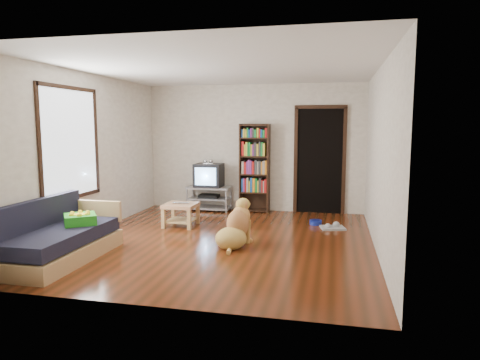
% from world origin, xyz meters
% --- Properties ---
extents(ground, '(5.00, 5.00, 0.00)m').
position_xyz_m(ground, '(0.00, 0.00, 0.00)').
color(ground, '#57220E').
rests_on(ground, ground).
extents(ceiling, '(5.00, 5.00, 0.00)m').
position_xyz_m(ceiling, '(0.00, 0.00, 2.60)').
color(ceiling, white).
rests_on(ceiling, ground).
extents(wall_back, '(4.50, 0.00, 4.50)m').
position_xyz_m(wall_back, '(0.00, 2.50, 1.30)').
color(wall_back, silver).
rests_on(wall_back, ground).
extents(wall_front, '(4.50, 0.00, 4.50)m').
position_xyz_m(wall_front, '(0.00, -2.50, 1.30)').
color(wall_front, silver).
rests_on(wall_front, ground).
extents(wall_left, '(0.00, 5.00, 5.00)m').
position_xyz_m(wall_left, '(-2.25, 0.00, 1.30)').
color(wall_left, silver).
rests_on(wall_left, ground).
extents(wall_right, '(0.00, 5.00, 5.00)m').
position_xyz_m(wall_right, '(2.25, 0.00, 1.30)').
color(wall_right, silver).
rests_on(wall_right, ground).
extents(green_cushion, '(0.56, 0.56, 0.13)m').
position_xyz_m(green_cushion, '(-1.75, -1.08, 0.49)').
color(green_cushion, green).
rests_on(green_cushion, sofa).
extents(laptop, '(0.31, 0.23, 0.02)m').
position_xyz_m(laptop, '(-0.98, 0.75, 0.41)').
color(laptop, silver).
rests_on(laptop, coffee_table).
extents(dog_bowl, '(0.22, 0.22, 0.08)m').
position_xyz_m(dog_bowl, '(1.34, 1.40, 0.04)').
color(dog_bowl, navy).
rests_on(dog_bowl, ground).
extents(grey_rag, '(0.47, 0.41, 0.03)m').
position_xyz_m(grey_rag, '(1.64, 1.15, 0.01)').
color(grey_rag, '#A5A5A5').
rests_on(grey_rag, ground).
extents(window, '(0.03, 1.46, 1.70)m').
position_xyz_m(window, '(-2.23, -0.50, 1.50)').
color(window, white).
rests_on(window, wall_left).
extents(doorway, '(1.03, 0.05, 2.19)m').
position_xyz_m(doorway, '(1.35, 2.48, 1.12)').
color(doorway, black).
rests_on(doorway, wall_back).
extents(tv_stand, '(0.90, 0.45, 0.50)m').
position_xyz_m(tv_stand, '(-0.90, 2.25, 0.27)').
color(tv_stand, '#99999E').
rests_on(tv_stand, ground).
extents(crt_tv, '(0.55, 0.52, 0.58)m').
position_xyz_m(crt_tv, '(-0.90, 2.27, 0.74)').
color(crt_tv, black).
rests_on(crt_tv, tv_stand).
extents(bookshelf, '(0.60, 0.30, 1.80)m').
position_xyz_m(bookshelf, '(0.05, 2.34, 1.00)').
color(bookshelf, black).
rests_on(bookshelf, ground).
extents(sofa, '(0.80, 1.80, 0.80)m').
position_xyz_m(sofa, '(-1.87, -1.38, 0.26)').
color(sofa, tan).
rests_on(sofa, ground).
extents(coffee_table, '(0.55, 0.55, 0.40)m').
position_xyz_m(coffee_table, '(-0.98, 0.78, 0.28)').
color(coffee_table, tan).
rests_on(coffee_table, ground).
extents(dog, '(0.59, 0.87, 0.72)m').
position_xyz_m(dog, '(0.25, -0.24, 0.26)').
color(dog, tan).
rests_on(dog, ground).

